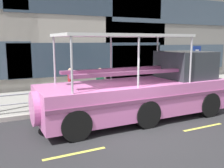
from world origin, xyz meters
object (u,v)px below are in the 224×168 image
(pedestrian_mid_left, at_px, (100,80))
(pedestrian_mid_right, at_px, (71,80))
(parking_sign, at_px, (196,60))
(pedestrian_near_bow, at_px, (161,73))
(duck_tour_boat, at_px, (148,90))

(pedestrian_mid_left, bearing_deg, pedestrian_mid_right, 172.23)
(pedestrian_mid_left, bearing_deg, parking_sign, -8.21)
(pedestrian_mid_right, bearing_deg, pedestrian_mid_left, -7.77)
(pedestrian_near_bow, bearing_deg, parking_sign, -20.12)
(parking_sign, height_order, pedestrian_near_bow, parking_sign)
(duck_tour_boat, xyz_separation_m, pedestrian_near_bow, (3.24, 3.39, 0.14))
(duck_tour_boat, height_order, pedestrian_near_bow, duck_tour_boat)
(pedestrian_mid_right, bearing_deg, parking_sign, -8.12)
(duck_tour_boat, xyz_separation_m, pedestrian_mid_right, (-2.06, 3.71, 0.02))
(parking_sign, relative_size, pedestrian_mid_left, 1.71)
(pedestrian_near_bow, bearing_deg, pedestrian_mid_right, 176.53)
(parking_sign, xyz_separation_m, pedestrian_mid_left, (-5.74, 0.83, -0.84))
(pedestrian_near_bow, relative_size, pedestrian_mid_right, 1.13)
(pedestrian_mid_right, bearing_deg, pedestrian_near_bow, -3.47)
(pedestrian_mid_left, height_order, pedestrian_mid_right, pedestrian_mid_right)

